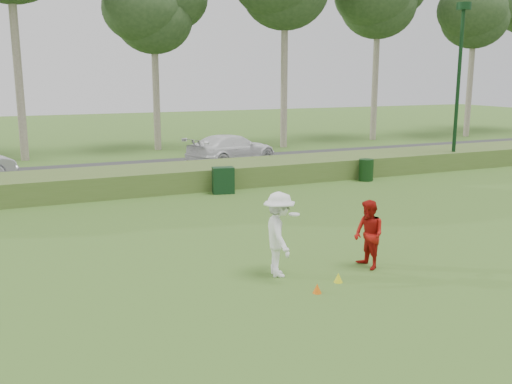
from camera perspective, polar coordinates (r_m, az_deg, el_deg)
name	(u,v)px	position (r m, az deg, el deg)	size (l,w,h in m)	color
ground	(321,275)	(14.11, 6.53, -8.24)	(120.00, 120.00, 0.00)	#376220
reed_strip	(182,177)	(24.78, -7.37, 1.54)	(80.00, 3.00, 0.90)	#466428
park_road	(155,169)	(29.62, -10.04, 2.31)	(80.00, 6.00, 0.06)	#2D2D2D
lamp_post	(460,57)	(30.54, 19.74, 12.58)	(0.70, 0.70, 8.18)	black
tree_4	(153,10)	(37.18, -10.24, 17.44)	(6.24, 6.24, 11.50)	gray
tree_7	(475,11)	(47.56, 21.07, 16.50)	(6.50, 6.50, 12.50)	gray
player_white	(279,234)	(13.70, 2.33, -4.26)	(1.05, 1.46, 2.06)	white
player_red	(369,235)	(14.52, 11.21, -4.21)	(0.84, 0.66, 1.74)	#A7130E
cone_orange	(317,288)	(12.96, 6.13, -9.56)	(0.20, 0.20, 0.22)	orange
cone_yellow	(338,278)	(13.65, 8.23, -8.47)	(0.21, 0.21, 0.23)	yellow
utility_cabinet	(223,180)	(23.26, -3.30, 1.18)	(0.86, 0.54, 1.08)	black
trash_bin	(366,170)	(26.47, 10.95, 2.18)	(0.66, 0.66, 0.99)	black
car_right	(232,149)	(30.70, -2.42, 4.33)	(2.17, 5.34, 1.55)	white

